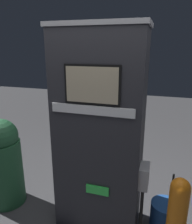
{
  "coord_description": "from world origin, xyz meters",
  "views": [
    {
      "loc": [
        0.57,
        -1.73,
        1.88
      ],
      "look_at": [
        0.0,
        0.11,
        1.3
      ],
      "focal_mm": 35.0,
      "sensor_mm": 36.0,
      "label": 1
    }
  ],
  "objects_px": {
    "gas_pump": "(99,134)",
    "squeegee_bucket": "(164,216)",
    "safety_bollard": "(176,223)",
    "trash_bin": "(3,162)"
  },
  "relations": [
    {
      "from": "gas_pump",
      "to": "squeegee_bucket",
      "type": "relative_size",
      "value": 2.99
    },
    {
      "from": "gas_pump",
      "to": "trash_bin",
      "type": "relative_size",
      "value": 1.91
    },
    {
      "from": "gas_pump",
      "to": "safety_bollard",
      "type": "relative_size",
      "value": 2.31
    },
    {
      "from": "trash_bin",
      "to": "safety_bollard",
      "type": "bearing_deg",
      "value": -8.95
    },
    {
      "from": "safety_bollard",
      "to": "trash_bin",
      "type": "distance_m",
      "value": 1.98
    },
    {
      "from": "gas_pump",
      "to": "trash_bin",
      "type": "height_order",
      "value": "gas_pump"
    },
    {
      "from": "gas_pump",
      "to": "squeegee_bucket",
      "type": "height_order",
      "value": "gas_pump"
    },
    {
      "from": "safety_bollard",
      "to": "squeegee_bucket",
      "type": "relative_size",
      "value": 1.29
    },
    {
      "from": "safety_bollard",
      "to": "squeegee_bucket",
      "type": "xyz_separation_m",
      "value": [
        -0.07,
        0.43,
        -0.32
      ]
    },
    {
      "from": "squeegee_bucket",
      "to": "gas_pump",
      "type": "bearing_deg",
      "value": -173.93
    }
  ]
}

